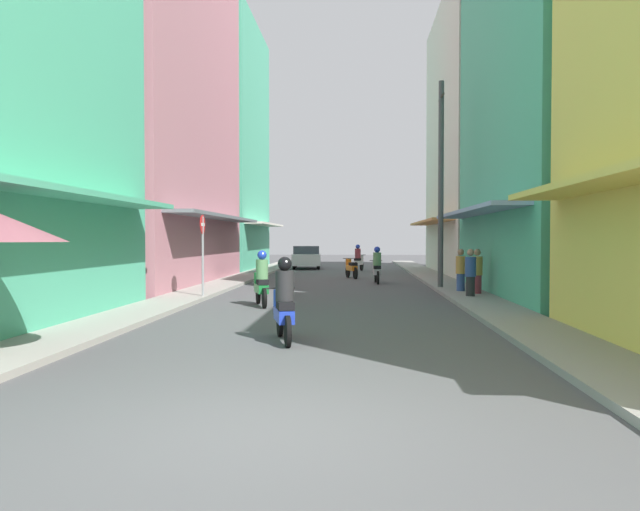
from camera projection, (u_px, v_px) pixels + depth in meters
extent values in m
plane|color=#4C4C4F|center=(334.00, 287.00, 24.35)|extent=(98.32, 98.32, 0.00)
cube|color=#9E9991|center=(221.00, 285.00, 24.62)|extent=(1.54, 52.69, 0.12)
cube|color=gray|center=(450.00, 286.00, 24.06)|extent=(1.54, 52.69, 0.12)
cube|color=#4CB28C|center=(54.00, 191.00, 11.66)|extent=(1.10, 11.53, 0.12)
cube|color=#B7727F|center=(137.00, 88.00, 25.73)|extent=(6.00, 13.60, 16.39)
cube|color=slate|center=(220.00, 217.00, 25.66)|extent=(1.10, 12.24, 0.12)
cube|color=#4CB28C|center=(210.00, 148.00, 38.39)|extent=(6.00, 10.21, 15.13)
cube|color=silver|center=(266.00, 224.00, 38.30)|extent=(1.10, 9.19, 0.12)
cube|color=#EFD159|center=(613.00, 179.00, 9.32)|extent=(1.10, 8.39, 0.12)
cube|color=#4CB28C|center=(583.00, 66.00, 20.19)|extent=(6.00, 11.77, 15.10)
cube|color=#8CA5CC|center=(474.00, 212.00, 20.53)|extent=(1.10, 10.59, 0.12)
cube|color=silver|center=(496.00, 139.00, 32.88)|extent=(6.00, 12.74, 14.46)
cube|color=#D88C4C|center=(430.00, 222.00, 33.21)|extent=(1.10, 11.47, 0.12)
cylinder|color=black|center=(280.00, 322.00, 12.04)|extent=(0.21, 0.56, 0.56)
cylinder|color=black|center=(288.00, 331.00, 10.81)|extent=(0.21, 0.56, 0.56)
cube|color=#1E38B7|center=(284.00, 315.00, 11.37)|extent=(0.51, 1.04, 0.24)
cube|color=black|center=(285.00, 305.00, 11.16)|extent=(0.40, 0.61, 0.14)
cylinder|color=#1E38B7|center=(281.00, 301.00, 11.90)|extent=(0.28, 0.28, 0.45)
cylinder|color=black|center=(281.00, 288.00, 11.89)|extent=(0.54, 0.16, 0.03)
cylinder|color=#262628|center=(285.00, 286.00, 11.20)|extent=(0.34, 0.34, 0.55)
sphere|color=black|center=(285.00, 264.00, 11.19)|extent=(0.26, 0.26, 0.26)
cylinder|color=black|center=(376.00, 276.00, 27.00)|extent=(0.11, 0.56, 0.56)
cylinder|color=black|center=(378.00, 278.00, 25.75)|extent=(0.11, 0.56, 0.56)
cube|color=#B2B2B7|center=(377.00, 272.00, 26.32)|extent=(0.33, 1.01, 0.24)
cube|color=black|center=(377.00, 267.00, 26.11)|extent=(0.31, 0.57, 0.14)
cylinder|color=#B2B2B7|center=(376.00, 266.00, 26.86)|extent=(0.28, 0.28, 0.45)
cylinder|color=black|center=(376.00, 261.00, 26.85)|extent=(0.55, 0.06, 0.03)
cylinder|color=#598C59|center=(377.00, 259.00, 26.15)|extent=(0.34, 0.34, 0.55)
sphere|color=#1E38B7|center=(377.00, 250.00, 26.14)|extent=(0.26, 0.26, 0.26)
cylinder|color=black|center=(258.00, 294.00, 18.08)|extent=(0.24, 0.56, 0.56)
cylinder|color=black|center=(264.00, 298.00, 16.86)|extent=(0.24, 0.56, 0.56)
cube|color=#197233|center=(261.00, 289.00, 17.42)|extent=(0.56, 1.04, 0.24)
cube|color=black|center=(262.00, 282.00, 17.22)|extent=(0.43, 0.62, 0.14)
cylinder|color=#197233|center=(259.00, 280.00, 17.95)|extent=(0.28, 0.28, 0.45)
cylinder|color=black|center=(259.00, 272.00, 17.94)|extent=(0.53, 0.19, 0.03)
cylinder|color=#598C59|center=(262.00, 269.00, 17.25)|extent=(0.34, 0.34, 0.55)
sphere|color=#1E38B7|center=(262.00, 255.00, 17.24)|extent=(0.26, 0.26, 0.26)
cylinder|color=black|center=(348.00, 272.00, 30.30)|extent=(0.25, 0.56, 0.56)
cylinder|color=black|center=(355.00, 273.00, 29.09)|extent=(0.25, 0.56, 0.56)
cube|color=orange|center=(352.00, 268.00, 29.64)|extent=(0.57, 1.04, 0.24)
cube|color=black|center=(353.00, 264.00, 29.44)|extent=(0.44, 0.62, 0.14)
cylinder|color=orange|center=(348.00, 263.00, 30.17)|extent=(0.28, 0.28, 0.45)
cylinder|color=black|center=(349.00, 258.00, 30.16)|extent=(0.53, 0.20, 0.03)
cylinder|color=black|center=(362.00, 266.00, 36.89)|extent=(0.24, 0.56, 0.56)
cylinder|color=black|center=(356.00, 267.00, 35.72)|extent=(0.24, 0.56, 0.56)
cube|color=silver|center=(358.00, 263.00, 36.25)|extent=(0.55, 1.04, 0.24)
cube|color=black|center=(358.00, 259.00, 36.06)|extent=(0.43, 0.62, 0.14)
cylinder|color=silver|center=(361.00, 259.00, 36.76)|extent=(0.28, 0.28, 0.45)
cylinder|color=black|center=(361.00, 255.00, 36.76)|extent=(0.54, 0.18, 0.03)
cylinder|color=#99333F|center=(358.00, 253.00, 36.09)|extent=(0.34, 0.34, 0.55)
sphere|color=#1E38B7|center=(358.00, 247.00, 36.08)|extent=(0.26, 0.26, 0.26)
cube|color=silver|center=(306.00, 259.00, 39.40)|extent=(2.04, 4.21, 0.70)
cube|color=#333D47|center=(306.00, 251.00, 39.24)|extent=(1.74, 2.21, 0.60)
cylinder|color=black|center=(295.00, 263.00, 40.65)|extent=(0.22, 0.65, 0.64)
cylinder|color=black|center=(318.00, 263.00, 40.67)|extent=(0.22, 0.65, 0.64)
cylinder|color=black|center=(294.00, 264.00, 38.15)|extent=(0.22, 0.65, 0.64)
cylinder|color=black|center=(318.00, 264.00, 38.17)|extent=(0.22, 0.65, 0.64)
cylinder|color=#99333F|center=(477.00, 286.00, 20.17)|extent=(0.28, 0.28, 0.72)
cylinder|color=#BF8C3F|center=(477.00, 266.00, 20.15)|extent=(0.34, 0.34, 0.61)
sphere|color=#9E7256|center=(477.00, 252.00, 20.14)|extent=(0.22, 0.22, 0.22)
cylinder|color=#334C8C|center=(461.00, 284.00, 21.13)|extent=(0.28, 0.28, 0.71)
cylinder|color=#BF8C3F|center=(461.00, 265.00, 21.11)|extent=(0.34, 0.34, 0.60)
sphere|color=#9E7256|center=(461.00, 252.00, 21.10)|extent=(0.22, 0.22, 0.22)
cylinder|color=#262628|center=(470.00, 288.00, 19.24)|extent=(0.28, 0.28, 0.73)
cylinder|color=#334C8C|center=(471.00, 267.00, 19.23)|extent=(0.34, 0.34, 0.61)
sphere|color=tan|center=(471.00, 252.00, 19.21)|extent=(0.22, 0.22, 0.22)
cylinder|color=#4C4C4F|center=(441.00, 186.00, 22.75)|extent=(0.20, 0.20, 7.70)
cylinder|color=#3F382D|center=(441.00, 97.00, 22.67)|extent=(0.08, 1.20, 0.08)
cylinder|color=gray|center=(203.00, 258.00, 19.27)|extent=(0.07, 0.07, 2.60)
cylinder|color=red|center=(203.00, 224.00, 19.24)|extent=(0.02, 0.60, 0.60)
cube|color=white|center=(203.00, 224.00, 19.24)|extent=(0.03, 0.40, 0.10)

